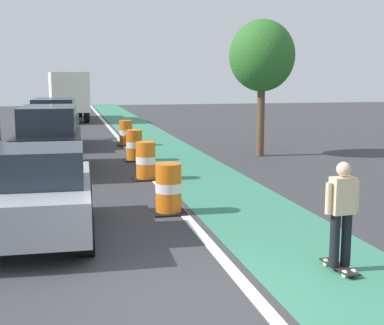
{
  "coord_description": "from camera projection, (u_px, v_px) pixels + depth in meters",
  "views": [
    {
      "loc": [
        -1.48,
        -6.42,
        2.93
      ],
      "look_at": [
        1.12,
        4.59,
        1.1
      ],
      "focal_mm": 49.58,
      "sensor_mm": 36.0,
      "label": 1
    }
  ],
  "objects": [
    {
      "name": "parked_suv_second",
      "position": [
        49.0,
        139.0,
        16.45
      ],
      "size": [
        2.06,
        4.67,
        2.04
      ],
      "color": "black",
      "rests_on": "ground"
    },
    {
      "name": "parked_sedan_nearest",
      "position": [
        39.0,
        193.0,
        9.68
      ],
      "size": [
        2.02,
        4.15,
        1.7
      ],
      "color": "#9EA0A5",
      "rests_on": "ground"
    },
    {
      "name": "delivery_truck_down_block",
      "position": [
        67.0,
        93.0,
        35.85
      ],
      "size": [
        2.75,
        7.72,
        3.23
      ],
      "color": "silver",
      "rests_on": "ground"
    },
    {
      "name": "traffic_barrel_mid",
      "position": [
        146.0,
        161.0,
        15.25
      ],
      "size": [
        0.73,
        0.73,
        1.09
      ],
      "color": "orange",
      "rests_on": "ground"
    },
    {
      "name": "skateboarder_on_lane",
      "position": [
        342.0,
        213.0,
        7.95
      ],
      "size": [
        0.57,
        0.81,
        1.69
      ],
      "color": "black",
      "rests_on": "ground"
    },
    {
      "name": "ground_plane",
      "position": [
        189.0,
        302.0,
        6.97
      ],
      "size": [
        100.0,
        100.0,
        0.0
      ],
      "primitive_type": "plane",
      "color": "#38383A"
    },
    {
      "name": "traffic_barrel_back",
      "position": [
        134.0,
        146.0,
        18.68
      ],
      "size": [
        0.73,
        0.73,
        1.09
      ],
      "color": "orange",
      "rests_on": "ground"
    },
    {
      "name": "street_tree_sidewalk",
      "position": [
        262.0,
        56.0,
        19.3
      ],
      "size": [
        2.4,
        2.4,
        5.0
      ],
      "color": "brown",
      "rests_on": "ground"
    },
    {
      "name": "traffic_barrel_far",
      "position": [
        126.0,
        133.0,
        22.76
      ],
      "size": [
        0.73,
        0.73,
        1.09
      ],
      "color": "orange",
      "rests_on": "ground"
    },
    {
      "name": "parked_suv_third",
      "position": [
        55.0,
        122.0,
        22.31
      ],
      "size": [
        2.11,
        4.69,
        2.04
      ],
      "color": "black",
      "rests_on": "ground"
    },
    {
      "name": "bike_lane_strip",
      "position": [
        179.0,
        159.0,
        19.04
      ],
      "size": [
        2.5,
        80.0,
        0.01
      ],
      "primitive_type": "cube",
      "color": "#387F60",
      "rests_on": "ground"
    },
    {
      "name": "lane_divider_stripe",
      "position": [
        138.0,
        161.0,
        18.7
      ],
      "size": [
        0.2,
        80.0,
        0.01
      ],
      "primitive_type": "cube",
      "color": "silver",
      "rests_on": "ground"
    },
    {
      "name": "traffic_barrel_front",
      "position": [
        169.0,
        189.0,
        11.46
      ],
      "size": [
        0.73,
        0.73,
        1.09
      ],
      "color": "orange",
      "rests_on": "ground"
    }
  ]
}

